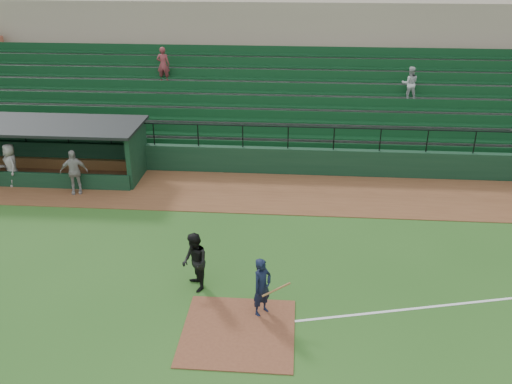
{
  "coord_description": "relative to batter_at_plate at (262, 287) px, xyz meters",
  "views": [
    {
      "loc": [
        1.41,
        -12.7,
        9.51
      ],
      "look_at": [
        0.0,
        5.0,
        1.4
      ],
      "focal_mm": 38.46,
      "sensor_mm": 36.0,
      "label": 1
    }
  ],
  "objects": [
    {
      "name": "ground",
      "position": [
        -0.58,
        0.12,
        -0.87
      ],
      "size": [
        90.0,
        90.0,
        0.0
      ],
      "primitive_type": "plane",
      "color": "#28551B",
      "rests_on": "ground"
    },
    {
      "name": "warning_track",
      "position": [
        -0.58,
        8.12,
        -0.86
      ],
      "size": [
        40.0,
        4.0,
        0.03
      ],
      "primitive_type": "cube",
      "color": "brown",
      "rests_on": "ground"
    },
    {
      "name": "home_plate_dirt",
      "position": [
        -0.58,
        -0.88,
        -0.86
      ],
      "size": [
        3.0,
        3.0,
        0.03
      ],
      "primitive_type": "cube",
      "color": "brown",
      "rests_on": "ground"
    },
    {
      "name": "stadium_structure",
      "position": [
        -0.58,
        16.58,
        1.43
      ],
      "size": [
        38.0,
        13.08,
        6.4
      ],
      "color": "black",
      "rests_on": "ground"
    },
    {
      "name": "dugout",
      "position": [
        -10.33,
        9.68,
        0.46
      ],
      "size": [
        8.9,
        3.2,
        2.42
      ],
      "color": "black",
      "rests_on": "ground"
    },
    {
      "name": "batter_at_plate",
      "position": [
        0.0,
        0.0,
        0.0
      ],
      "size": [
        1.16,
        0.76,
        1.74
      ],
      "color": "black",
      "rests_on": "ground"
    },
    {
      "name": "umpire",
      "position": [
        -2.07,
        1.06,
        0.04
      ],
      "size": [
        1.02,
        1.11,
        1.83
      ],
      "primitive_type": "imported",
      "rotation": [
        0.0,
        0.0,
        -1.11
      ],
      "color": "black",
      "rests_on": "ground"
    },
    {
      "name": "dugout_player_a",
      "position": [
        -8.24,
        7.45,
        0.09
      ],
      "size": [
        1.18,
        0.76,
        1.87
      ],
      "primitive_type": "imported",
      "rotation": [
        0.0,
        0.0,
        0.29
      ],
      "color": "#9E9994",
      "rests_on": "warning_track"
    },
    {
      "name": "dugout_player_b",
      "position": [
        -11.22,
        8.08,
        0.07
      ],
      "size": [
        1.04,
        1.05,
        1.83
      ],
      "primitive_type": "imported",
      "rotation": [
        0.0,
        0.0,
        -0.82
      ],
      "color": "#99948F",
      "rests_on": "warning_track"
    }
  ]
}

